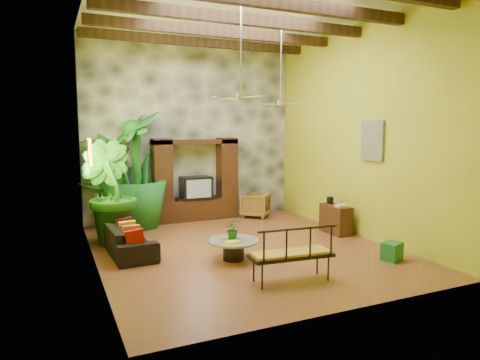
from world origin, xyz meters
name	(u,v)px	position (x,y,z in m)	size (l,w,h in m)	color
ground	(242,248)	(0.00, 0.00, 0.00)	(7.00, 7.00, 0.00)	brown
ceiling	(242,8)	(0.00, 0.00, 5.00)	(6.00, 7.00, 0.02)	silver
back_wall	(191,131)	(0.00, 3.50, 2.50)	(6.00, 0.02, 5.00)	#9AA225
left_wall	(91,133)	(-3.00, 0.00, 2.50)	(0.02, 7.00, 5.00)	#9AA225
right_wall	(357,132)	(3.00, 0.00, 2.50)	(0.02, 7.00, 5.00)	#9AA225
stone_accent_wall	(192,131)	(0.00, 3.44, 2.50)	(5.98, 0.10, 4.98)	#3D3F45
ceiling_beams	(242,19)	(0.00, 0.00, 4.78)	(5.95, 5.36, 0.22)	#331F10
entertainment_center	(196,186)	(0.00, 3.14, 0.97)	(2.40, 0.55, 2.30)	black
ceiling_fan_front	(241,86)	(-0.20, -0.40, 3.40)	(1.28, 1.28, 1.86)	#A9AAAE
ceiling_fan_back	(281,95)	(1.60, 1.20, 3.40)	(1.28, 1.28, 1.86)	#A9AAAE
wall_art_mask	(89,152)	(-2.96, 1.00, 2.10)	(0.06, 0.32, 0.55)	yellow
wall_art_painting	(372,141)	(2.96, -0.60, 2.30)	(0.06, 0.70, 0.90)	#286895
sofa	(128,239)	(-2.30, 0.65, 0.30)	(2.04, 0.80, 0.60)	black
wicker_armchair	(255,205)	(1.70, 2.81, 0.34)	(0.74, 0.76, 0.69)	brown
tall_plant_a	(109,178)	(-2.33, 3.15, 1.29)	(1.36, 0.92, 2.58)	#215C18
tall_plant_b	(108,192)	(-2.55, 1.56, 1.17)	(1.28, 1.04, 2.34)	#1D6219
tall_plant_c	(135,170)	(-1.70, 2.95, 1.50)	(1.68, 1.68, 3.00)	#1C6C25
coffee_table	(233,247)	(-0.48, -0.66, 0.26)	(1.00, 1.00, 0.40)	black
centerpiece_plant	(233,229)	(-0.44, -0.55, 0.59)	(0.34, 0.30, 0.38)	#185717
yellow_tray	(232,242)	(-0.58, -0.85, 0.41)	(0.27, 0.19, 0.03)	yellow
iron_bench	(294,251)	(-0.05, -2.23, 0.54)	(1.47, 0.64, 0.57)	black
side_console	(336,219)	(2.65, 0.25, 0.35)	(0.39, 0.87, 0.70)	#3C2613
green_bin	(392,251)	(2.36, -1.96, 0.18)	(0.40, 0.30, 0.35)	#1B6829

